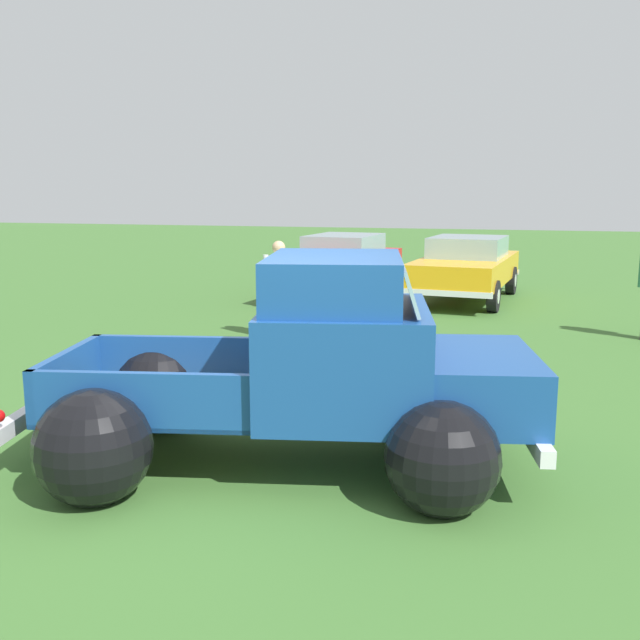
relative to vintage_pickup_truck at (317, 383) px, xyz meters
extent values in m
plane|color=#3D6B2D|center=(-0.38, -0.07, -0.76)|extent=(80.00, 80.00, 0.00)
cylinder|color=black|center=(0.88, 1.06, -0.38)|extent=(0.79, 0.36, 0.76)
cylinder|color=silver|center=(0.88, 1.06, -0.38)|extent=(0.38, 0.29, 0.34)
cylinder|color=black|center=(1.21, -0.65, -0.38)|extent=(0.79, 0.36, 0.76)
cylinder|color=silver|center=(1.21, -0.65, -0.38)|extent=(0.38, 0.29, 0.34)
cylinder|color=black|center=(-1.87, 0.53, -0.38)|extent=(0.79, 0.36, 0.76)
cylinder|color=silver|center=(-1.87, 0.53, -0.38)|extent=(0.38, 0.29, 0.34)
cylinder|color=black|center=(-1.54, -1.18, -0.38)|extent=(0.79, 0.36, 0.76)
cylinder|color=silver|center=(-1.54, -1.18, -0.38)|extent=(0.38, 0.29, 0.34)
sphere|color=black|center=(-1.88, 0.57, -0.32)|extent=(1.12, 1.12, 0.96)
sphere|color=black|center=(-1.53, -1.23, -0.32)|extent=(1.12, 1.12, 0.96)
cube|color=olive|center=(-1.31, -0.25, -0.22)|extent=(2.30, 1.90, 0.04)
cube|color=#19478C|center=(-1.45, 0.46, 0.01)|extent=(2.03, 0.47, 0.50)
cube|color=#19478C|center=(-1.18, -0.97, 0.01)|extent=(2.03, 0.47, 0.50)
cube|color=#19478C|center=(-0.35, -0.07, 0.01)|extent=(0.37, 1.53, 0.50)
cube|color=#19478C|center=(-2.28, -0.44, 0.01)|extent=(0.37, 1.53, 0.50)
cube|color=#19478C|center=(0.26, 0.05, 0.24)|extent=(1.75, 1.94, 0.95)
cube|color=#19478C|center=(0.16, 0.03, 0.94)|extent=(1.42, 1.73, 0.45)
cube|color=#8CADB7|center=(0.79, 0.15, 0.92)|extent=(0.42, 1.46, 0.38)
cube|color=#19478C|center=(1.29, 0.25, 0.04)|extent=(1.53, 1.83, 0.55)
sphere|color=black|center=(0.87, 1.08, -0.34)|extent=(1.08, 1.08, 0.92)
sphere|color=black|center=(1.21, -0.68, -0.34)|extent=(1.08, 1.08, 0.92)
cube|color=silver|center=(-2.58, -0.50, -0.30)|extent=(0.49, 1.97, 0.14)
cube|color=silver|center=(1.82, 0.35, -0.30)|extent=(0.49, 1.97, 0.14)
sphere|color=red|center=(-2.69, 0.29, -0.12)|extent=(0.13, 0.13, 0.11)
cylinder|color=black|center=(-1.60, 8.75, -0.43)|extent=(0.26, 0.68, 0.66)
cylinder|color=silver|center=(-1.60, 8.75, -0.43)|extent=(0.24, 0.32, 0.30)
cylinder|color=black|center=(-3.19, 8.91, -0.43)|extent=(0.26, 0.68, 0.66)
cylinder|color=silver|center=(-3.19, 8.91, -0.43)|extent=(0.24, 0.32, 0.30)
cylinder|color=black|center=(-1.31, 11.70, -0.43)|extent=(0.26, 0.68, 0.66)
cylinder|color=silver|center=(-1.31, 11.70, -0.43)|extent=(0.24, 0.32, 0.30)
cylinder|color=black|center=(-2.90, 11.86, -0.43)|extent=(0.26, 0.68, 0.66)
cylinder|color=silver|center=(-2.90, 11.86, -0.43)|extent=(0.24, 0.32, 0.30)
cube|color=red|center=(-2.25, 10.30, -0.05)|extent=(2.17, 4.78, 0.55)
cube|color=#8CADB7|center=(-2.23, 10.49, 0.45)|extent=(1.66, 2.08, 0.45)
cube|color=silver|center=(-2.03, 12.57, -0.31)|extent=(1.78, 0.28, 0.12)
cube|color=silver|center=(-2.48, 8.04, -0.31)|extent=(1.78, 0.28, 0.12)
cylinder|color=black|center=(1.30, 8.87, -0.43)|extent=(0.27, 0.68, 0.66)
cylinder|color=silver|center=(1.30, 8.87, -0.43)|extent=(0.24, 0.32, 0.30)
cylinder|color=black|center=(-0.38, 9.07, -0.43)|extent=(0.27, 0.68, 0.66)
cylinder|color=silver|center=(-0.38, 9.07, -0.43)|extent=(0.24, 0.32, 0.30)
cylinder|color=black|center=(1.62, 11.65, -0.43)|extent=(0.27, 0.68, 0.66)
cylinder|color=silver|center=(1.62, 11.65, -0.43)|extent=(0.24, 0.32, 0.30)
cylinder|color=black|center=(-0.06, 11.85, -0.43)|extent=(0.27, 0.68, 0.66)
cylinder|color=silver|center=(-0.06, 11.85, -0.43)|extent=(0.24, 0.32, 0.30)
cube|color=#F2A819|center=(0.62, 10.36, -0.05)|extent=(2.30, 4.55, 0.55)
cube|color=#8CADB7|center=(0.64, 10.53, 0.45)|extent=(1.77, 2.01, 0.45)
cube|color=silver|center=(0.87, 12.49, -0.31)|extent=(1.87, 0.31, 0.12)
cube|color=silver|center=(0.37, 8.23, -0.31)|extent=(1.87, 0.31, 0.12)
cylinder|color=#4C4742|center=(-2.01, 5.21, -0.36)|extent=(0.18, 0.18, 0.80)
cylinder|color=#4C4742|center=(-2.17, 5.17, -0.36)|extent=(0.18, 0.18, 0.80)
cylinder|color=silver|center=(-2.09, 5.19, 0.35)|extent=(0.40, 0.40, 0.60)
cylinder|color=silver|center=(-1.87, 5.23, 0.38)|extent=(0.11, 0.11, 0.57)
cylinder|color=silver|center=(-2.30, 5.15, 0.38)|extent=(0.11, 0.11, 0.57)
sphere|color=#DBAD84|center=(-2.09, 5.19, 0.79)|extent=(0.26, 0.26, 0.22)
camera|label=1|loc=(1.69, -6.07, 1.74)|focal=40.32mm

